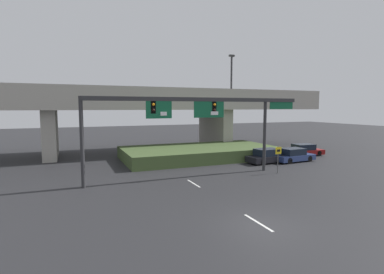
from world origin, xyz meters
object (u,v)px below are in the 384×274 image
object	(u,v)px
highway_light_pole_near	(231,101)
parked_sedan_mid_right	(293,155)
signal_gantry	(197,112)
parked_sedan_near_right	(268,156)
parked_sedan_far_right	(304,150)
speed_limit_sign	(278,156)

from	to	relation	value
highway_light_pole_near	parked_sedan_mid_right	world-z (taller)	highway_light_pole_near
signal_gantry	parked_sedan_near_right	bearing A→B (deg)	17.65
parked_sedan_far_right	parked_sedan_near_right	bearing A→B (deg)	-159.45
speed_limit_sign	parked_sedan_far_right	distance (m)	11.18
parked_sedan_far_right	highway_light_pole_near	bearing A→B (deg)	133.85
highway_light_pole_near	speed_limit_sign	bearing A→B (deg)	-102.71
signal_gantry	highway_light_pole_near	bearing A→B (deg)	50.15
signal_gantry	speed_limit_sign	size ratio (longest dim) A/B	7.97
highway_light_pole_near	parked_sedan_mid_right	size ratio (longest dim) A/B	2.65
parked_sedan_near_right	parked_sedan_far_right	xyz separation A→B (m)	(6.79, 2.12, -0.03)
parked_sedan_near_right	parked_sedan_mid_right	world-z (taller)	parked_sedan_near_right
signal_gantry	speed_limit_sign	bearing A→B (deg)	-12.02
speed_limit_sign	parked_sedan_mid_right	size ratio (longest dim) A/B	0.50
parked_sedan_near_right	signal_gantry	bearing A→B (deg)	-167.24
parked_sedan_mid_right	parked_sedan_far_right	bearing A→B (deg)	29.45
highway_light_pole_near	parked_sedan_far_right	size ratio (longest dim) A/B	2.76
parked_sedan_far_right	parked_sedan_mid_right	bearing A→B (deg)	-143.07
signal_gantry	parked_sedan_far_right	distance (m)	17.44
parked_sedan_far_right	signal_gantry	bearing A→B (deg)	-159.27
speed_limit_sign	parked_sedan_mid_right	bearing A→B (deg)	37.51
speed_limit_sign	parked_sedan_near_right	xyz separation A→B (m)	(2.23, 4.42, -0.86)
speed_limit_sign	highway_light_pole_near	size ratio (longest dim) A/B	0.19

